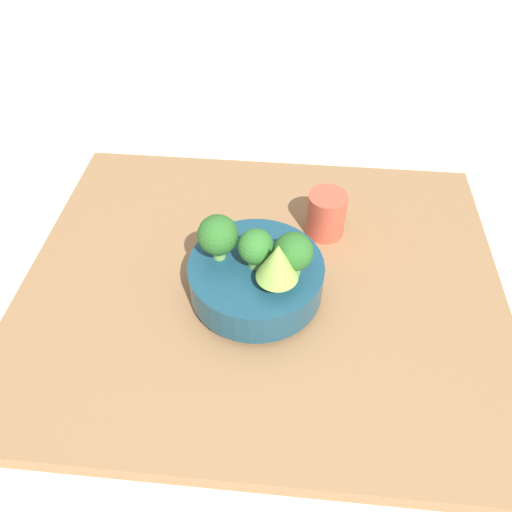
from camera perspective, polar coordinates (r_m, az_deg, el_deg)
name	(u,v)px	position (r m, az deg, el deg)	size (l,w,h in m)	color
ground_plane	(262,290)	(0.92, 0.68, -3.95)	(6.00, 6.00, 0.00)	beige
table	(262,284)	(0.90, 0.69, -3.27)	(0.85, 0.71, 0.03)	olive
bowl	(256,278)	(0.83, 0.00, -2.51)	(0.22, 0.22, 0.08)	navy
romanesco_piece_near	(278,262)	(0.74, 2.49, -0.68)	(0.07, 0.07, 0.09)	#7AB256
broccoli_floret_center	(256,247)	(0.78, 0.00, 0.98)	(0.06, 0.06, 0.07)	#6BA34C
broccoli_floret_left	(218,235)	(0.79, -4.37, 2.36)	(0.07, 0.07, 0.08)	#7AB256
broccoli_floret_right	(293,253)	(0.77, 4.28, 0.36)	(0.06, 0.06, 0.08)	#7AB256
cup	(326,214)	(0.96, 8.02, 4.75)	(0.07, 0.07, 0.09)	#C64C38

